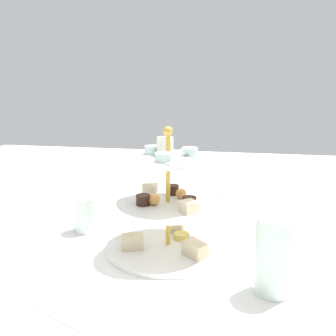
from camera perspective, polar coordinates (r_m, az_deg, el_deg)
The scene contains 8 objects.
ground_plane at distance 0.86m, azimuth 0.00°, elevation -12.17°, with size 2.40×2.40×0.00m, color white.
tiered_serving_stand at distance 0.82m, azimuth 0.01°, elevation -6.79°, with size 0.28×0.28×0.27m.
water_glass_tall_right at distance 0.69m, azimuth 15.85°, elevation -12.75°, with size 0.07×0.07×0.14m, color silver.
water_glass_short_left at distance 1.08m, azimuth -1.44°, elevation -4.44°, with size 0.06×0.06×0.08m, color silver.
teacup_with_saucer at distance 1.08m, azimuth 6.04°, elevation -5.40°, with size 0.09×0.09×0.05m.
butter_knife_left at distance 0.66m, azimuth -16.15°, elevation -21.02°, with size 0.17×0.01×0.00m, color silver.
butter_knife_right at distance 0.99m, azimuth 17.15°, elevation -9.06°, with size 0.17×0.01×0.00m, color silver.
water_glass_mid_back at distance 0.96m, azimuth -12.49°, elevation -6.88°, with size 0.06×0.06×0.09m, color silver.
Camera 1 is at (-0.76, -0.14, 0.36)m, focal length 39.93 mm.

